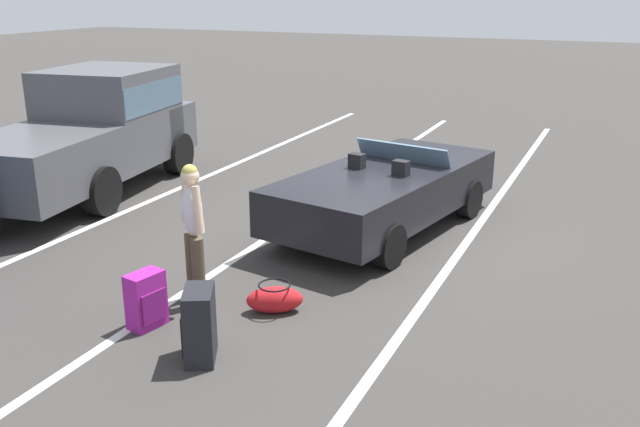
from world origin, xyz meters
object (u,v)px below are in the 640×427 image
Objects in this scene: suitcase_medium_bright at (146,300)px; parked_pickup_truck_far at (96,128)px; convertible_car at (392,189)px; suitcase_large_black at (199,325)px; duffel_bag at (275,299)px; traveler_person at (193,226)px.

suitcase_medium_bright is 5.85m from parked_pickup_truck_far.
suitcase_medium_bright is at bearing 173.57° from convertible_car.
parked_pickup_truck_far is at bearing -68.41° from suitcase_large_black.
convertible_car is 4.61m from suitcase_large_black.
convertible_car is at bearing -3.84° from duffel_bag.
duffel_bag is (0.87, -1.09, -0.15)m from suitcase_medium_bright.
suitcase_large_black is 0.14× the size of parked_pickup_truck_far.
convertible_car is 2.66× the size of traveler_person.
suitcase_medium_bright is at bearing -48.27° from suitcase_large_black.
duffel_bag is 6.20m from parked_pickup_truck_far.
convertible_car is 7.08× the size of suitcase_medium_bright.
traveler_person is at bearing -136.07° from parked_pickup_truck_far.
convertible_car is 0.84× the size of parked_pickup_truck_far.
duffel_bag is 0.13× the size of parked_pickup_truck_far.
duffel_bag is (1.22, -0.18, -0.21)m from suitcase_large_black.
convertible_car is at bearing 17.10° from traveler_person.
parked_pickup_truck_far is at bearing 102.94° from convertible_car.
suitcase_large_black is at bearing -174.26° from convertible_car.
convertible_car is 5.50m from parked_pickup_truck_far.
suitcase_large_black is 6.74m from parked_pickup_truck_far.
suitcase_medium_bright is 0.88× the size of duffel_bag.
duffel_bag is at bearing 50.52° from suitcase_medium_bright.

